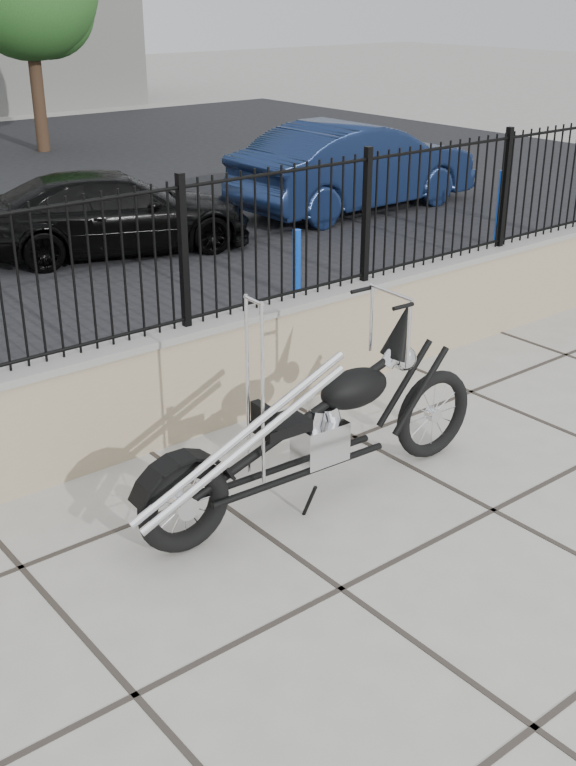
{
  "coord_description": "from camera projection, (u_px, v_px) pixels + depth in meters",
  "views": [
    {
      "loc": [
        -4.7,
        -3.44,
        3.51
      ],
      "look_at": [
        -0.94,
        1.24,
        0.86
      ],
      "focal_mm": 42.0,
      "sensor_mm": 36.0,
      "label": 1
    }
  ],
  "objects": [
    {
      "name": "iron_fence",
      "position": [
        282.0,
        235.0,
        7.72
      ],
      "size": [
        14.0,
        0.08,
        1.2
      ],
      "primitive_type": "cube",
      "color": "black",
      "rests_on": "retaining_wall"
    },
    {
      "name": "chopper_motorcycle",
      "position": [
        314.0,
        396.0,
        6.35
      ],
      "size": [
        2.88,
        0.66,
        1.72
      ],
      "primitive_type": null,
      "rotation": [
        0.0,
        0.0,
        -0.06
      ],
      "color": "black",
      "rests_on": "ground_plane"
    },
    {
      "name": "bollard_c",
      "position": [
        501.0,
        209.0,
        13.08
      ],
      "size": [
        0.13,
        0.13,
        1.12
      ],
      "primitive_type": "cylinder",
      "rotation": [
        0.0,
        0.0,
        0.0
      ],
      "color": "#0C2EC2",
      "rests_on": "ground_plane"
    },
    {
      "name": "bollard_b",
      "position": [
        297.0,
        264.0,
        10.92
      ],
      "size": [
        0.12,
        0.12,
        0.86
      ],
      "primitive_type": "cylinder",
      "rotation": [
        0.0,
        0.0,
        0.17
      ],
      "color": "blue",
      "rests_on": "ground_plane"
    },
    {
      "name": "retaining_wall",
      "position": [
        282.0,
        351.0,
        8.16
      ],
      "size": [
        14.0,
        0.36,
        0.96
      ],
      "primitive_type": "cube",
      "color": "gray",
      "rests_on": "ground_plane"
    },
    {
      "name": "ground_plane",
      "position": [
        493.0,
        511.0,
        6.57
      ],
      "size": [
        90.0,
        90.0,
        0.0
      ],
      "primitive_type": "plane",
      "color": "#99968E",
      "rests_on": "ground"
    },
    {
      "name": "car_blue",
      "position": [
        356.0,
        166.0,
        15.22
      ],
      "size": [
        4.53,
        1.63,
        1.49
      ],
      "primitive_type": "imported",
      "rotation": [
        0.0,
        0.0,
        1.58
      ],
      "color": "#111D3E",
      "rests_on": "parking_lot"
    },
    {
      "name": "car_black",
      "position": [
        114.0,
        212.0,
        12.82
      ],
      "size": [
        4.23,
        2.63,
        1.14
      ],
      "primitive_type": "imported",
      "rotation": [
        0.0,
        0.0,
        1.29
      ],
      "color": "black",
      "rests_on": "parking_lot"
    }
  ]
}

